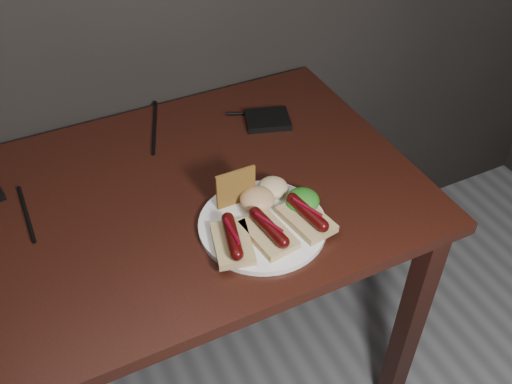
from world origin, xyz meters
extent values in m
cube|color=black|center=(0.00, 1.38, 0.73)|extent=(1.40, 0.70, 0.03)
cube|color=black|center=(0.65, 1.08, 0.36)|extent=(0.05, 0.05, 0.72)
cube|color=black|center=(0.65, 1.68, 0.36)|extent=(0.05, 0.05, 0.72)
cube|color=black|center=(0.48, 1.53, 0.76)|extent=(0.13, 0.12, 0.02)
cylinder|color=black|center=(-0.12, 1.46, 0.75)|extent=(0.01, 0.18, 0.01)
cylinder|color=black|center=(0.22, 1.63, 0.75)|extent=(0.08, 0.21, 0.01)
cylinder|color=black|center=(0.46, 1.58, 0.75)|extent=(0.13, 0.06, 0.01)
cylinder|color=white|center=(0.30, 1.21, 0.76)|extent=(0.32, 0.32, 0.01)
cube|color=#D4B97C|center=(0.22, 1.18, 0.77)|extent=(0.10, 0.13, 0.02)
cylinder|color=#4B0508|center=(0.22, 1.18, 0.79)|extent=(0.05, 0.10, 0.02)
sphere|color=#4B0508|center=(0.21, 1.13, 0.79)|extent=(0.03, 0.02, 0.02)
sphere|color=#4B0508|center=(0.23, 1.23, 0.79)|extent=(0.03, 0.02, 0.02)
cylinder|color=#5F0412|center=(0.22, 1.18, 0.80)|extent=(0.01, 0.07, 0.01)
cube|color=#D4B97C|center=(0.30, 1.17, 0.77)|extent=(0.08, 0.12, 0.02)
cylinder|color=#4B0508|center=(0.30, 1.17, 0.79)|extent=(0.04, 0.10, 0.02)
sphere|color=#4B0508|center=(0.30, 1.12, 0.79)|extent=(0.03, 0.02, 0.02)
sphere|color=#4B0508|center=(0.29, 1.22, 0.79)|extent=(0.03, 0.02, 0.02)
cylinder|color=#5F0412|center=(0.30, 1.17, 0.80)|extent=(0.03, 0.07, 0.01)
cube|color=#D4B97C|center=(0.38, 1.17, 0.77)|extent=(0.09, 0.12, 0.02)
cylinder|color=#4B0508|center=(0.38, 1.17, 0.79)|extent=(0.04, 0.10, 0.02)
sphere|color=#4B0508|center=(0.39, 1.13, 0.79)|extent=(0.03, 0.02, 0.02)
sphere|color=#4B0508|center=(0.37, 1.22, 0.79)|extent=(0.03, 0.02, 0.02)
cylinder|color=#5F0412|center=(0.38, 1.17, 0.80)|extent=(0.03, 0.07, 0.01)
cube|color=olive|center=(0.28, 1.29, 0.80)|extent=(0.08, 0.01, 0.08)
ellipsoid|color=#146213|center=(0.40, 1.22, 0.78)|extent=(0.07, 0.07, 0.04)
ellipsoid|color=#A33010|center=(0.31, 1.26, 0.78)|extent=(0.07, 0.07, 0.04)
ellipsoid|color=beige|center=(0.36, 1.28, 0.78)|extent=(0.06, 0.06, 0.04)
camera|label=1|loc=(-0.06, 0.49, 1.57)|focal=40.00mm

